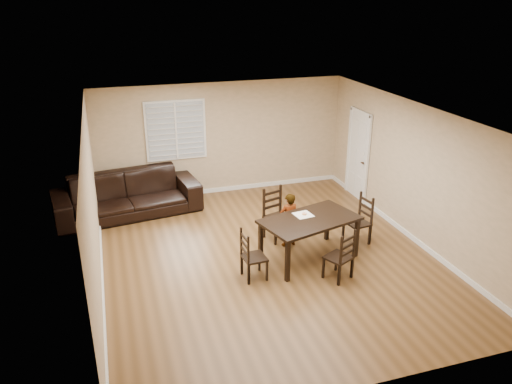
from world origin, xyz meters
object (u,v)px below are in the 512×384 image
chair_far (344,259)px  donut (304,213)px  chair_right (362,221)px  sofa (127,195)px  chair_left (248,257)px  child (289,220)px  chair_near (274,215)px  dining_table (310,223)px

chair_far → donut: (-0.30, 1.06, 0.42)m
chair_right → chair_far: bearing=-47.9°
chair_right → sofa: size_ratio=0.31×
chair_left → child: size_ratio=0.84×
chair_near → chair_left: bearing=-142.1°
chair_right → sofa: chair_right is taller
child → sofa: 3.78m
chair_near → donut: 0.98m
child → donut: size_ratio=11.72×
chair_far → child: 1.55m
chair_far → sofa: bearing=-76.5°
chair_far → child: size_ratio=0.85×
chair_near → sofa: chair_near is taller
dining_table → sofa: bearing=119.0°
dining_table → chair_right: size_ratio=1.98×
chair_near → chair_right: (1.58, -0.72, -0.03)m
chair_near → chair_left: 1.70m
dining_table → chair_near: bearing=90.2°
chair_right → chair_near: bearing=-122.8°
chair_left → chair_near: bearing=-38.2°
sofa → chair_right: bearing=-40.2°
chair_right → donut: 1.37m
donut → sofa: bearing=136.4°
chair_far → chair_right: bearing=-156.3°
chair_left → dining_table: bearing=-79.0°
dining_table → chair_far: size_ratio=2.10×
chair_far → chair_right: size_ratio=0.95×
chair_far → sofa: size_ratio=0.30×
dining_table → donut: size_ratio=21.00×
chair_right → child: 1.47m
chair_near → child: bearing=-91.4°
sofa → donut: bearing=-51.6°
dining_table → chair_far: bearing=-88.7°
chair_left → sofa: (-1.78, 3.40, 0.04)m
child → donut: 0.53m
donut → child: bearing=108.7°
chair_far → sofa: chair_far is taller
dining_table → sofa: (-3.05, 3.06, -0.28)m
chair_far → dining_table: bearing=-99.4°
dining_table → chair_right: (1.27, 0.35, -0.29)m
child → sofa: (-2.88, 2.46, -0.09)m
chair_near → donut: chair_near is taller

